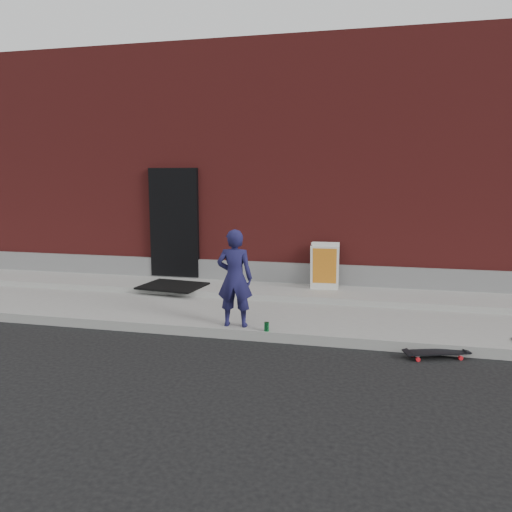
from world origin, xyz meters
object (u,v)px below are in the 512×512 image
(pizza_sign, at_px, (325,266))
(soda_can, at_px, (267,327))
(child, at_px, (235,278))
(skateboard, at_px, (436,353))

(pizza_sign, bearing_deg, soda_can, -103.07)
(child, relative_size, pizza_sign, 1.65)
(child, bearing_deg, pizza_sign, -119.86)
(pizza_sign, xyz_separation_m, soda_can, (-0.58, -2.52, -0.47))
(skateboard, height_order, soda_can, soda_can)
(child, relative_size, skateboard, 1.70)
(skateboard, xyz_separation_m, pizza_sign, (-1.72, 2.69, 0.61))
(child, bearing_deg, skateboard, 168.51)
(child, relative_size, soda_can, 11.09)
(child, height_order, skateboard, child)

